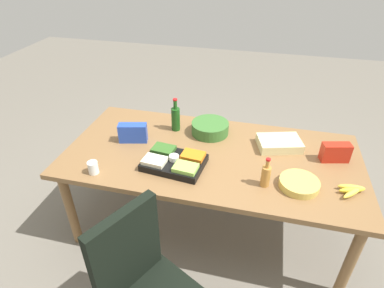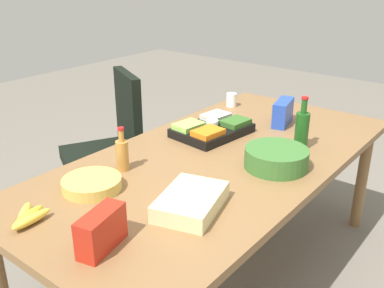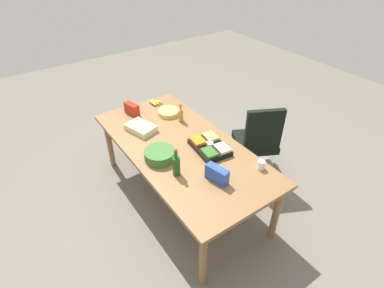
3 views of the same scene
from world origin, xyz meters
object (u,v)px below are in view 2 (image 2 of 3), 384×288
at_px(sheet_cake, 191,202).
at_px(banana_bunch, 28,216).
at_px(dressing_bottle, 122,154).
at_px(salad_bowl, 276,158).
at_px(chip_bowl, 92,184).
at_px(chip_bag_blue, 283,113).
at_px(veggie_tray, 212,129).
at_px(chip_bag_red, 101,231).
at_px(office_chair, 109,162).
at_px(conference_table, 218,168).
at_px(wine_bottle, 302,129).
at_px(paper_cup, 231,100).

xyz_separation_m(sheet_cake, banana_bunch, (-0.46, 0.43, -0.01)).
height_order(dressing_bottle, salad_bowl, dressing_bottle).
bearing_deg(chip_bowl, chip_bag_blue, -11.58).
bearing_deg(chip_bag_blue, chip_bowl, 168.42).
xyz_separation_m(veggie_tray, chip_bag_red, (-1.11, -0.34, 0.03)).
xyz_separation_m(chip_bag_blue, banana_bunch, (-1.59, 0.24, -0.05)).
xyz_separation_m(sheet_cake, chip_bag_blue, (1.13, 0.19, 0.04)).
height_order(sheet_cake, chip_bag_blue, chip_bag_blue).
xyz_separation_m(office_chair, chip_bag_red, (-1.02, -1.15, 0.44)).
height_order(conference_table, office_chair, office_chair).
bearing_deg(office_chair, salad_bowl, -93.04).
xyz_separation_m(chip_bowl, banana_bunch, (-0.32, -0.02, -0.00)).
bearing_deg(sheet_cake, salad_bowl, -7.97).
height_order(chip_bag_blue, wine_bottle, wine_bottle).
distance_m(sheet_cake, wine_bottle, 0.86).
xyz_separation_m(salad_bowl, chip_bag_blue, (0.57, 0.26, 0.03)).
xyz_separation_m(veggie_tray, chip_bag_blue, (0.41, -0.23, 0.04)).
bearing_deg(chip_bowl, banana_bunch, -176.97).
bearing_deg(conference_table, banana_bunch, 167.15).
bearing_deg(wine_bottle, dressing_bottle, 144.43).
bearing_deg(office_chair, chip_bag_blue, -64.59).
distance_m(office_chair, wine_bottle, 1.41).
bearing_deg(wine_bottle, conference_table, 142.24).
bearing_deg(wine_bottle, chip_bag_blue, 42.21).
bearing_deg(dressing_bottle, wine_bottle, -35.57).
bearing_deg(sheet_cake, chip_bag_blue, 9.32).
bearing_deg(banana_bunch, dressing_bottle, 5.63).
bearing_deg(veggie_tray, chip_bag_red, -163.07).
relative_size(sheet_cake, chip_bowl, 1.24).
relative_size(sheet_cake, chip_bag_red, 1.60).
height_order(chip_bowl, paper_cup, paper_cup).
relative_size(sheet_cake, paper_cup, 3.56).
height_order(office_chair, dressing_bottle, office_chair).
xyz_separation_m(dressing_bottle, banana_bunch, (-0.54, -0.05, -0.06)).
bearing_deg(chip_bag_red, veggie_tray, 16.93).
bearing_deg(chip_bowl, paper_cup, 7.75).
relative_size(conference_table, paper_cup, 24.45).
bearing_deg(paper_cup, office_chair, 135.25).
bearing_deg(sheet_cake, conference_table, 23.12).
bearing_deg(paper_cup, chip_bag_red, -161.33).
bearing_deg(banana_bunch, chip_bag_blue, -8.66).
xyz_separation_m(veggie_tray, wine_bottle, (0.13, -0.49, 0.07)).
bearing_deg(chip_bag_red, chip_bag_blue, 3.95).
relative_size(conference_table, wine_bottle, 7.73).
xyz_separation_m(chip_bag_red, paper_cup, (1.63, 0.55, -0.03)).
relative_size(conference_table, chip_bag_blue, 10.00).
xyz_separation_m(chip_bag_red, banana_bunch, (-0.07, 0.35, -0.04)).
xyz_separation_m(dressing_bottle, chip_bag_red, (-0.48, -0.40, -0.01)).
height_order(chip_bag_red, banana_bunch, chip_bag_red).
bearing_deg(dressing_bottle, veggie_tray, -5.53).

